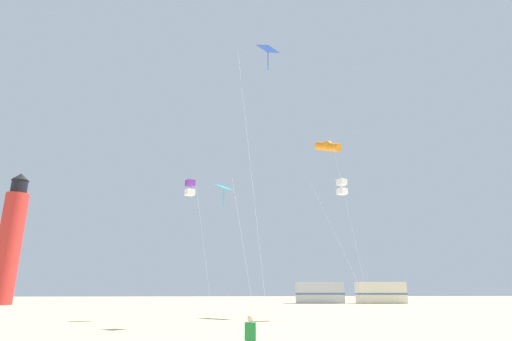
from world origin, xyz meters
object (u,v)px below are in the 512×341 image
Objects in this scene: kite_flyer_standing at (251,333)px; kite_box_violet at (190,188)px; kite_tube_orange at (328,146)px; lighthouse_distant at (10,241)px; kite_box_white at (342,187)px; kite_diamond_cyan at (225,192)px; rv_van_silver at (320,293)px; rv_van_cream at (381,293)px; kite_diamond_blue at (266,61)px.

kite_box_violet is at bearing -67.07° from kite_flyer_standing.
kite_tube_orange is at bearing -102.82° from kite_flyer_standing.
kite_tube_orange is 42.96m from lighthouse_distant.
kite_box_white is 10.10m from kite_diamond_cyan.
rv_van_silver and rv_van_cream have the same top height.
kite_box_white is 1.49× the size of rv_van_silver.
kite_diamond_cyan is at bearing -65.00° from kite_box_violet.
rv_van_cream is (19.71, 42.02, 0.78)m from kite_flyer_standing.
kite_flyer_standing is 12.06m from kite_diamond_cyan.
kite_box_white reaches higher than kite_box_violet.
kite_diamond_cyan is 38.76m from rv_van_cream.
kite_diamond_blue is at bearing -121.63° from kite_box_white.
kite_tube_orange is 12.24m from kite_box_violet.
lighthouse_distant is at bearing 148.51° from kite_tube_orange.
kite_box_violet is 35.32m from lighthouse_distant.
kite_flyer_standing is at bearing -112.30° from kite_tube_orange.
lighthouse_distant reaches higher than kite_flyer_standing.
kite_box_violet reaches higher than rv_van_silver.
lighthouse_distant is at bearing 132.43° from kite_diamond_cyan.
kite_diamond_cyan is (-1.06, 9.87, 6.85)m from kite_flyer_standing.
kite_diamond_blue is 43.64m from rv_van_cream.
kite_diamond_cyan is 6.51m from kite_box_violet.
kite_diamond_cyan is at bearing -121.13° from rv_van_cream.
kite_tube_orange is 13.25m from kite_diamond_cyan.
rv_van_cream is at bearing 2.00° from lighthouse_distant.
kite_diamond_cyan is (-8.47, -8.21, -6.03)m from kite_tube_orange.
lighthouse_distant reaches higher than kite_diamond_blue.
kite_tube_orange reaches higher than kite_diamond_cyan.
rv_van_silver is at bearing 74.69° from kite_diamond_blue.
kite_box_white is at bearing 58.37° from kite_diamond_blue.
kite_diamond_blue reaches higher than kite_box_white.
rv_van_cream is (20.77, 32.15, -6.07)m from kite_diamond_cyan.
kite_box_violet is 1.47× the size of rv_van_silver.
kite_box_violet is at bearing 176.81° from kite_box_white.
kite_diamond_blue reaches higher than rv_van_cream.
lighthouse_distant is at bearing -44.89° from kite_flyer_standing.
lighthouse_distant is (-25.17, 24.74, -1.24)m from kite_box_violet.
kite_flyer_standing is 0.07× the size of lighthouse_distant.
kite_tube_orange is 28.31m from rv_van_silver.
kite_flyer_standing is 0.18× the size of rv_van_cream.
rv_van_silver is at bearing 61.02° from kite_box_violet.
rv_van_cream is (23.44, 26.44, -7.69)m from kite_box_violet.
kite_flyer_standing is at bearing -83.86° from kite_diamond_cyan.
kite_diamond_blue is at bearing -114.72° from rv_van_cream.
kite_diamond_blue is 1.44× the size of kite_box_violet.
kite_diamond_blue is at bearing -69.79° from kite_diamond_cyan.
lighthouse_distant is 2.58× the size of rv_van_cream.
kite_box_violet is at bearing 115.00° from kite_diamond_cyan.
kite_diamond_blue is 47.03m from lighthouse_distant.
kite_flyer_standing is 13.15m from kite_diamond_blue.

